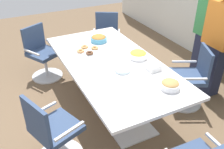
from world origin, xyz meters
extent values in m
cube|color=brown|center=(0.00, 0.00, -0.01)|extent=(10.00, 10.00, 0.01)
cube|color=white|center=(0.00, 0.00, 0.73)|extent=(2.40, 1.20, 0.04)
cube|color=silver|center=(-0.55, 0.00, 0.01)|extent=(0.56, 0.56, 0.02)
cylinder|color=silver|center=(-0.55, 0.00, 0.37)|extent=(0.09, 0.09, 0.69)
cube|color=silver|center=(0.55, 0.00, 0.01)|extent=(0.56, 0.56, 0.02)
cylinder|color=silver|center=(0.55, 0.00, 0.37)|extent=(0.09, 0.09, 0.69)
cylinder|color=silver|center=(0.60, -0.98, 0.23)|extent=(0.05, 0.05, 0.41)
cube|color=#33476B|center=(0.60, -0.98, 0.46)|extent=(0.59, 0.59, 0.06)
cube|color=#33476B|center=(0.67, -1.17, 0.70)|extent=(0.42, 0.19, 0.42)
cube|color=silver|center=(0.37, -1.06, 0.58)|extent=(0.16, 0.36, 0.02)
cube|color=silver|center=(0.83, -0.89, 0.58)|extent=(0.16, 0.36, 0.02)
cube|color=silver|center=(1.66, 0.31, 0.58)|extent=(0.37, 0.04, 0.02)
cylinder|color=silver|center=(0.42, 1.02, 0.01)|extent=(0.72, 0.72, 0.02)
cylinder|color=silver|center=(0.42, 1.02, 0.23)|extent=(0.05, 0.05, 0.41)
cube|color=#33476B|center=(0.42, 1.02, 0.46)|extent=(0.61, 0.61, 0.06)
cube|color=#33476B|center=(0.51, 1.20, 0.70)|extent=(0.41, 0.23, 0.42)
cube|color=silver|center=(0.64, 0.91, 0.58)|extent=(0.19, 0.34, 0.02)
cube|color=silver|center=(0.20, 1.12, 0.58)|extent=(0.19, 0.34, 0.02)
cylinder|color=silver|center=(-1.39, 0.57, 0.01)|extent=(0.74, 0.74, 0.02)
cylinder|color=silver|center=(-1.39, 0.57, 0.23)|extent=(0.05, 0.05, 0.41)
cube|color=#33476B|center=(-1.39, 0.57, 0.46)|extent=(0.63, 0.63, 0.06)
cube|color=#33476B|center=(-1.57, 0.67, 0.70)|extent=(0.25, 0.40, 0.42)
cube|color=silver|center=(-1.27, 0.78, 0.58)|extent=(0.33, 0.21, 0.02)
cube|color=silver|center=(-1.51, 0.35, 0.58)|extent=(0.33, 0.21, 0.02)
cylinder|color=silver|center=(-1.28, -0.67, 0.01)|extent=(0.73, 0.73, 0.02)
cylinder|color=silver|center=(-1.28, -0.67, 0.23)|extent=(0.05, 0.05, 0.41)
cube|color=#33476B|center=(-1.28, -0.67, 0.46)|extent=(0.62, 0.62, 0.06)
cube|color=#33476B|center=(-1.46, -0.77, 0.70)|extent=(0.24, 0.40, 0.42)
cube|color=silver|center=(-1.39, -0.45, 0.58)|extent=(0.34, 0.20, 0.02)
cube|color=silver|center=(-1.16, -0.88, 0.58)|extent=(0.34, 0.20, 0.02)
cube|color=#232842|center=(0.04, 1.69, 0.42)|extent=(0.32, 0.21, 0.84)
cube|color=#388C4C|center=(0.04, 1.69, 1.17)|extent=(0.44, 0.23, 0.66)
cylinder|color=#388C4C|center=(-0.23, 1.68, 1.20)|extent=(0.08, 0.08, 0.60)
cube|color=#232842|center=(0.34, 1.57, 0.41)|extent=(0.32, 0.21, 0.82)
cube|color=orange|center=(0.34, 1.57, 1.14)|extent=(0.45, 0.23, 0.65)
cylinder|color=orange|center=(0.08, 1.57, 1.17)|extent=(0.08, 0.08, 0.58)
cylinder|color=white|center=(0.86, 0.31, 0.79)|extent=(0.23, 0.23, 0.07)
ellipsoid|color=tan|center=(0.86, 0.31, 0.82)|extent=(0.20, 0.20, 0.07)
cylinder|color=white|center=(0.05, 0.38, 0.79)|extent=(0.26, 0.26, 0.08)
ellipsoid|color=yellow|center=(0.05, 0.38, 0.83)|extent=(0.23, 0.23, 0.07)
cylinder|color=#4C9EC6|center=(-0.71, 0.12, 0.79)|extent=(0.26, 0.26, 0.08)
ellipsoid|color=#AD702D|center=(-0.71, 0.12, 0.83)|extent=(0.23, 0.23, 0.07)
cylinder|color=white|center=(-0.45, -0.17, 0.76)|extent=(0.32, 0.32, 0.01)
torus|color=brown|center=(-0.34, -0.19, 0.78)|extent=(0.11, 0.11, 0.03)
torus|color=tan|center=(-0.46, -0.06, 0.78)|extent=(0.11, 0.11, 0.03)
torus|color=tan|center=(-0.57, -0.18, 0.78)|extent=(0.11, 0.11, 0.03)
torus|color=tan|center=(-0.46, -0.28, 0.78)|extent=(0.11, 0.11, 0.03)
cylinder|color=white|center=(0.29, 0.01, 0.75)|extent=(0.20, 0.20, 0.01)
cylinder|color=silver|center=(0.29, 0.01, 0.76)|extent=(0.20, 0.20, 0.01)
cylinder|color=white|center=(0.29, 0.01, 0.77)|extent=(0.20, 0.20, 0.01)
cylinder|color=silver|center=(0.29, 0.01, 0.77)|extent=(0.20, 0.20, 0.01)
cylinder|color=white|center=(0.29, 0.01, 0.78)|extent=(0.20, 0.20, 0.01)
cylinder|color=silver|center=(0.29, 0.01, 0.78)|extent=(0.20, 0.20, 0.01)
cube|color=white|center=(0.43, 0.38, 0.79)|extent=(0.16, 0.16, 0.08)
camera|label=1|loc=(2.67, -1.33, 2.37)|focal=39.87mm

